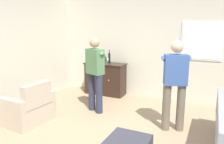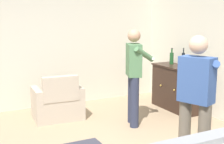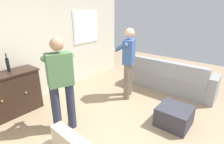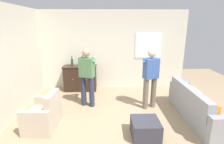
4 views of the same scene
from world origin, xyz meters
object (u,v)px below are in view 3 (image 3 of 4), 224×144
Objects in this scene: ottoman at (174,116)px; person_standing_left at (61,82)px; sideboard_cabinet at (10,94)px; bottle_liquor_amber at (8,65)px; couch at (169,79)px; person_standing_right at (128,60)px.

person_standing_left reaches higher than ottoman.
sideboard_cabinet is 0.69× the size of person_standing_left.
person_standing_left is at bearing -77.42° from bottle_liquor_amber.
ottoman is (1.76, -2.75, -0.27)m from sideboard_cabinet.
couch is 1.52m from ottoman.
ottoman is 2.17m from person_standing_left.
ottoman is at bearing -59.48° from bottle_liquor_amber.
bottle_liquor_amber is (0.10, 0.05, 0.59)m from sideboard_cabinet.
bottle_liquor_amber reaches higher than sideboard_cabinet.
sideboard_cabinet is at bearing 146.17° from couch.
person_standing_right is at bearing 145.52° from couch.
ottoman is at bearing -153.89° from couch.
ottoman is 0.35× the size of person_standing_left.
person_standing_left is 1.76m from person_standing_right.
bottle_liquor_amber is at bearing 102.58° from person_standing_left.
person_standing_right is (0.39, 1.33, 0.75)m from ottoman.
sideboard_cabinet is at bearing 122.58° from ottoman.
sideboard_cabinet reaches higher than couch.
person_standing_left is (-1.36, 1.50, 0.75)m from ottoman.
couch reaches higher than ottoman.
person_standing_left and person_standing_right have the same top height.
bottle_liquor_amber is (-3.01, 2.14, 0.71)m from couch.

